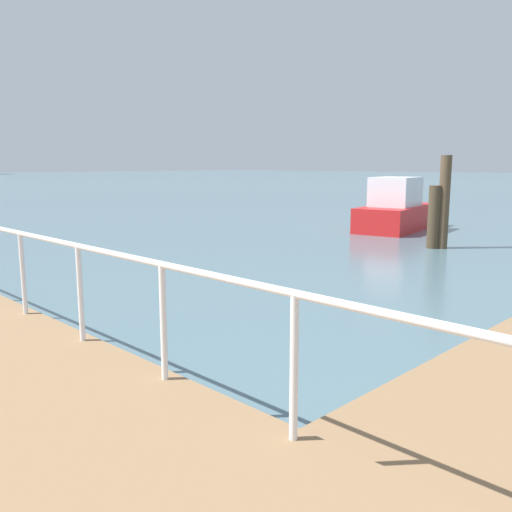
% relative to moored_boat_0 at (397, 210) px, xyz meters
% --- Properties ---
extents(ground_plane, '(300.00, 300.00, 0.00)m').
position_rel_moored_boat_0_xyz_m(ground_plane, '(-11.29, 5.19, -0.70)').
color(ground_plane, slate).
extents(boardwalk_railing, '(0.06, 26.03, 1.08)m').
position_rel_moored_boat_0_xyz_m(boardwalk_railing, '(-14.44, -6.93, 0.53)').
color(boardwalk_railing, white).
rests_on(boardwalk_railing, boardwalk).
extents(dock_piling_2, '(0.30, 0.30, 2.56)m').
position_rel_moored_boat_0_xyz_m(dock_piling_2, '(-2.93, -3.15, 0.58)').
color(dock_piling_2, brown).
rests_on(dock_piling_2, ground_plane).
extents(dock_piling_3, '(0.34, 0.34, 1.74)m').
position_rel_moored_boat_0_xyz_m(dock_piling_3, '(-3.09, -2.97, 0.17)').
color(dock_piling_3, '#473826').
rests_on(dock_piling_3, ground_plane).
extents(moored_boat_0, '(4.52, 2.47, 1.87)m').
position_rel_moored_boat_0_xyz_m(moored_boat_0, '(0.00, 0.00, 0.00)').
color(moored_boat_0, red).
rests_on(moored_boat_0, ground_plane).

